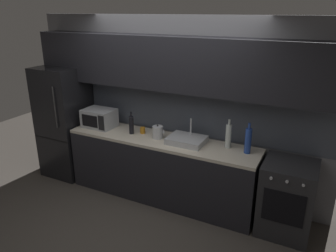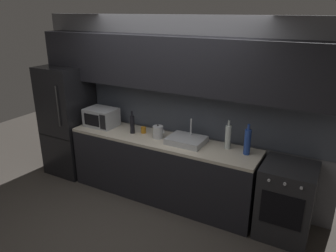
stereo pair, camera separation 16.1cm
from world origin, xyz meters
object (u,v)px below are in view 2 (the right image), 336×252
at_px(wine_bottle_dark, 132,124).
at_px(mug_amber, 143,130).
at_px(oven_range, 286,201).
at_px(kettle, 158,132).
at_px(wine_bottle_blue, 247,142).
at_px(wine_bottle_clear, 228,137).
at_px(refrigerator, 68,121).
at_px(microwave, 101,117).

height_order(wine_bottle_dark, mug_amber, wine_bottle_dark).
xyz_separation_m(oven_range, kettle, (-1.74, 0.01, 0.54)).
bearing_deg(wine_bottle_dark, kettle, 3.05).
xyz_separation_m(kettle, wine_bottle_blue, (1.21, 0.07, 0.08)).
xyz_separation_m(wine_bottle_dark, mug_amber, (0.13, 0.08, -0.09)).
bearing_deg(kettle, wine_bottle_clear, 7.24).
bearing_deg(refrigerator, wine_bottle_clear, 2.85).
relative_size(microwave, mug_amber, 5.32).
height_order(refrigerator, wine_bottle_dark, refrigerator).
relative_size(refrigerator, wine_bottle_dark, 5.43).
bearing_deg(kettle, mug_amber, 167.36).
xyz_separation_m(oven_range, wine_bottle_dark, (-2.15, -0.01, 0.58)).
relative_size(wine_bottle_dark, wine_bottle_clear, 0.86).
distance_m(kettle, wine_bottle_dark, 0.41).
bearing_deg(wine_bottle_dark, refrigerator, 179.46).
bearing_deg(mug_amber, wine_bottle_dark, -147.13).
xyz_separation_m(microwave, mug_amber, (0.72, 0.05, -0.09)).
distance_m(refrigerator, oven_range, 3.45).
relative_size(refrigerator, wine_bottle_blue, 4.54).
height_order(microwave, kettle, microwave).
relative_size(wine_bottle_dark, wine_bottle_blue, 0.84).
bearing_deg(kettle, microwave, 179.51).
height_order(oven_range, wine_bottle_blue, wine_bottle_blue).
relative_size(microwave, wine_bottle_clear, 1.23).
xyz_separation_m(kettle, wine_bottle_dark, (-0.41, -0.02, 0.05)).
height_order(kettle, wine_bottle_clear, wine_bottle_clear).
height_order(kettle, wine_bottle_blue, wine_bottle_blue).
relative_size(kettle, wine_bottle_clear, 0.52).
xyz_separation_m(microwave, wine_bottle_blue, (2.21, 0.06, 0.03)).
bearing_deg(wine_bottle_blue, mug_amber, -179.83).
xyz_separation_m(wine_bottle_clear, wine_bottle_blue, (0.26, -0.05, 0.01)).
height_order(microwave, mug_amber, microwave).
height_order(refrigerator, kettle, refrigerator).
xyz_separation_m(oven_range, microwave, (-2.74, 0.02, 0.58)).
xyz_separation_m(microwave, kettle, (1.00, -0.01, -0.05)).
bearing_deg(wine_bottle_dark, wine_bottle_clear, 5.98).
xyz_separation_m(microwave, wine_bottle_dark, (0.59, -0.03, -0.00)).
relative_size(oven_range, wine_bottle_dark, 2.79).
relative_size(wine_bottle_dark, mug_amber, 3.73).
distance_m(wine_bottle_blue, mug_amber, 1.50).
bearing_deg(kettle, wine_bottle_blue, 3.17).
distance_m(kettle, wine_bottle_blue, 1.22).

